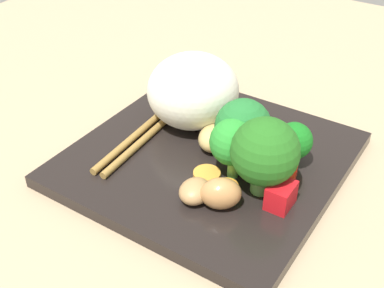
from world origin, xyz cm
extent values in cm
cube|color=tan|center=(0.00, 0.00, -1.00)|extent=(110.00, 110.00, 2.00)
cube|color=black|center=(0.00, 0.00, 0.63)|extent=(25.46, 25.46, 1.27)
ellipsoid|color=white|center=(-4.29, 3.91, 5.28)|extent=(13.23, 13.16, 8.02)
cylinder|color=#73C14C|center=(3.70, -1.73, 2.29)|extent=(1.14, 1.24, 2.10)
sphere|color=#298F2E|center=(3.47, -1.53, 4.89)|extent=(4.42, 4.42, 4.42)
cylinder|color=#6DA94F|center=(3.04, 0.97, 2.18)|extent=(1.88, 1.89, 1.90)
sphere|color=#22702F|center=(3.20, 0.86, 5.10)|extent=(5.44, 5.44, 5.44)
cylinder|color=#66AB4D|center=(6.91, -2.34, 2.27)|extent=(2.61, 2.55, 2.14)
sphere|color=#24651D|center=(6.92, -2.26, 5.63)|extent=(6.08, 6.08, 6.08)
cylinder|color=#75B14D|center=(7.67, 2.77, 2.01)|extent=(1.44, 1.51, 1.56)
sphere|color=#166F1C|center=(7.62, 2.82, 4.02)|extent=(3.56, 3.56, 3.56)
cylinder|color=gold|center=(1.74, -3.19, 1.52)|extent=(3.44, 3.44, 0.50)
cylinder|color=orange|center=(2.74, 3.69, 1.58)|extent=(3.32, 3.32, 0.63)
cylinder|color=orange|center=(4.22, -3.84, 1.53)|extent=(2.57, 2.57, 0.53)
cube|color=red|center=(7.97, -0.04, 1.89)|extent=(2.85, 2.95, 1.25)
cube|color=red|center=(9.17, -3.20, 2.40)|extent=(2.06, 2.66, 2.27)
ellipsoid|color=#AE8452|center=(2.52, -6.51, 2.23)|extent=(3.00, 3.45, 1.93)
ellipsoid|color=#BA814B|center=(4.83, -6.05, 2.70)|extent=(4.44, 4.16, 2.88)
ellipsoid|color=tan|center=(-0.11, 1.12, 2.51)|extent=(3.81, 4.40, 2.50)
ellipsoid|color=tan|center=(5.38, 0.78, 2.02)|extent=(3.19, 3.09, 1.50)
ellipsoid|color=tan|center=(5.54, 3.33, 2.34)|extent=(3.21, 3.56, 2.14)
cylinder|color=olive|center=(-7.93, 1.45, 1.64)|extent=(1.79, 20.51, 0.74)
cylinder|color=olive|center=(-6.77, 1.51, 1.64)|extent=(1.79, 20.51, 0.74)
camera|label=1|loc=(20.19, -34.87, 31.04)|focal=46.94mm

